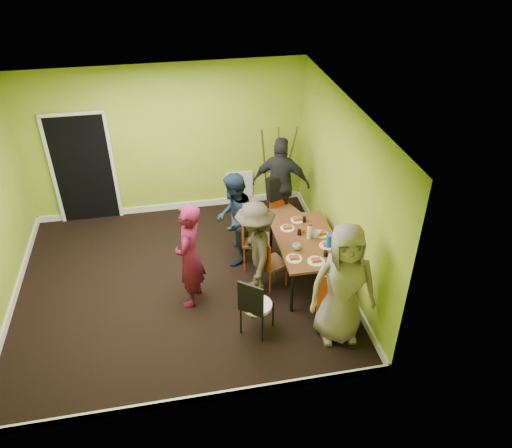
{
  "coord_description": "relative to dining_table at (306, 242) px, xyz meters",
  "views": [
    {
      "loc": [
        0.0,
        -6.09,
        5.14
      ],
      "look_at": [
        1.19,
        0.0,
        0.97
      ],
      "focal_mm": 35.0,
      "sensor_mm": 36.0,
      "label": 1
    }
  ],
  "objects": [
    {
      "name": "ground",
      "position": [
        -1.92,
        0.24,
        -0.7
      ],
      "size": [
        5.0,
        5.0,
        0.0
      ],
      "primitive_type": "plane",
      "color": "black",
      "rests_on": "ground"
    },
    {
      "name": "room_walls",
      "position": [
        -1.95,
        0.28,
        0.29
      ],
      "size": [
        5.04,
        4.54,
        2.82
      ],
      "color": "#8FA52A",
      "rests_on": "ground"
    },
    {
      "name": "dining_table",
      "position": [
        0.0,
        0.0,
        0.0
      ],
      "size": [
        0.9,
        1.5,
        0.75
      ],
      "color": "black",
      "rests_on": "ground"
    },
    {
      "name": "chair_left_far",
      "position": [
        -0.77,
        0.52,
        -0.12
      ],
      "size": [
        0.51,
        0.5,
        1.03
      ],
      "rotation": [
        0.0,
        0.0,
        -1.78
      ],
      "color": "#CF4513",
      "rests_on": "ground"
    },
    {
      "name": "chair_left_near",
      "position": [
        -0.6,
        -0.07,
        -0.2
      ],
      "size": [
        0.48,
        0.48,
        0.89
      ],
      "rotation": [
        0.0,
        0.0,
        -1.17
      ],
      "color": "#CF4513",
      "rests_on": "ground"
    },
    {
      "name": "chair_back_end",
      "position": [
        -0.08,
        1.41,
        0.05
      ],
      "size": [
        0.58,
        0.63,
        1.06
      ],
      "rotation": [
        0.0,
        0.0,
        3.51
      ],
      "color": "#CF4513",
      "rests_on": "ground"
    },
    {
      "name": "chair_front_end",
      "position": [
        0.04,
        -1.06,
        -0.14
      ],
      "size": [
        0.48,
        0.49,
        0.99
      ],
      "rotation": [
        0.0,
        0.0,
        -0.21
      ],
      "color": "#CF4513",
      "rests_on": "ground"
    },
    {
      "name": "chair_bentwood",
      "position": [
        -0.99,
        -1.0,
        -0.17
      ],
      "size": [
        0.52,
        0.52,
        0.95
      ],
      "rotation": [
        0.0,
        0.0,
        -0.67
      ],
      "color": "black",
      "rests_on": "ground"
    },
    {
      "name": "easel",
      "position": [
        0.04,
        2.15,
        0.14
      ],
      "size": [
        0.68,
        0.64,
        1.7
      ],
      "color": "brown",
      "rests_on": "ground"
    },
    {
      "name": "plate_near_left",
      "position": [
        -0.22,
        0.34,
        0.06
      ],
      "size": [
        0.22,
        0.22,
        0.01
      ],
      "primitive_type": "cylinder",
      "color": "white",
      "rests_on": "dining_table"
    },
    {
      "name": "plate_near_right",
      "position": [
        -0.31,
        -0.43,
        0.06
      ],
      "size": [
        0.23,
        0.23,
        0.01
      ],
      "primitive_type": "cylinder",
      "color": "white",
      "rests_on": "dining_table"
    },
    {
      "name": "plate_far_back",
      "position": [
        -0.0,
        0.54,
        0.06
      ],
      "size": [
        0.21,
        0.21,
        0.01
      ],
      "primitive_type": "cylinder",
      "color": "white",
      "rests_on": "dining_table"
    },
    {
      "name": "plate_far_front",
      "position": [
        -0.02,
        -0.55,
        0.06
      ],
      "size": [
        0.25,
        0.25,
        0.01
      ],
      "primitive_type": "cylinder",
      "color": "white",
      "rests_on": "dining_table"
    },
    {
      "name": "plate_wall_back",
      "position": [
        0.26,
        0.09,
        0.06
      ],
      "size": [
        0.22,
        0.22,
        0.01
      ],
      "primitive_type": "cylinder",
      "color": "white",
      "rests_on": "dining_table"
    },
    {
      "name": "plate_wall_front",
      "position": [
        0.26,
        -0.21,
        0.06
      ],
      "size": [
        0.24,
        0.24,
        0.01
      ],
      "primitive_type": "cylinder",
      "color": "white",
      "rests_on": "dining_table"
    },
    {
      "name": "thermos",
      "position": [
        0.04,
        0.03,
        0.17
      ],
      "size": [
        0.07,
        0.07,
        0.24
      ],
      "primitive_type": "cylinder",
      "color": "white",
      "rests_on": "dining_table"
    },
    {
      "name": "blue_bottle",
      "position": [
        0.26,
        -0.25,
        0.16
      ],
      "size": [
        0.08,
        0.08,
        0.22
      ],
      "primitive_type": "cylinder",
      "color": "blue",
      "rests_on": "dining_table"
    },
    {
      "name": "orange_bottle",
      "position": [
        0.0,
        0.18,
        0.09
      ],
      "size": [
        0.04,
        0.04,
        0.07
      ],
      "primitive_type": "cylinder",
      "color": "#CF4513",
      "rests_on": "dining_table"
    },
    {
      "name": "glass_mid",
      "position": [
        -0.08,
        0.15,
        0.1
      ],
      "size": [
        0.06,
        0.06,
        0.09
      ],
      "primitive_type": "cylinder",
      "color": "black",
      "rests_on": "dining_table"
    },
    {
      "name": "glass_back",
      "position": [
        0.09,
        0.47,
        0.1
      ],
      "size": [
        0.06,
        0.06,
        0.1
      ],
      "primitive_type": "cylinder",
      "color": "black",
      "rests_on": "dining_table"
    },
    {
      "name": "glass_front",
      "position": [
        0.16,
        -0.44,
        0.1
      ],
      "size": [
        0.07,
        0.07,
        0.09
      ],
      "primitive_type": "cylinder",
      "color": "black",
      "rests_on": "dining_table"
    },
    {
      "name": "cup_a",
      "position": [
        -0.22,
        -0.2,
        0.1
      ],
      "size": [
        0.12,
        0.12,
        0.09
      ],
      "primitive_type": "imported",
      "color": "white",
      "rests_on": "dining_table"
    },
    {
      "name": "cup_b",
      "position": [
        0.16,
        0.03,
        0.11
      ],
      "size": [
        0.11,
        0.11,
        0.1
      ],
      "primitive_type": "imported",
      "color": "white",
      "rests_on": "dining_table"
    },
    {
      "name": "person_standing",
      "position": [
        -1.77,
        -0.17,
        0.13
      ],
      "size": [
        0.58,
        0.7,
        1.65
      ],
      "primitive_type": "imported",
      "rotation": [
        0.0,
        0.0,
        -1.92
      ],
      "color": "#580F2A",
      "rests_on": "ground"
    },
    {
      "name": "person_left_far",
      "position": [
        -1.0,
        0.69,
        0.09
      ],
      "size": [
        0.79,
        0.9,
        1.57
      ],
      "primitive_type": "imported",
      "rotation": [
        0.0,
        0.0,
        -1.86
      ],
      "color": "#142133",
      "rests_on": "ground"
    },
    {
      "name": "person_left_near",
      "position": [
        -0.82,
        -0.12,
        0.07
      ],
      "size": [
        0.64,
        1.03,
        1.54
      ],
      "primitive_type": "imported",
      "rotation": [
        0.0,
        0.0,
        -1.64
      ],
      "color": "#332D22",
      "rests_on": "ground"
    },
    {
      "name": "person_back_end",
      "position": [
        -0.03,
        1.56,
        0.16
      ],
      "size": [
        1.09,
        0.76,
        1.72
      ],
      "primitive_type": "imported",
      "rotation": [
        0.0,
        0.0,
        2.77
      ],
      "color": "black",
      "rests_on": "ground"
    },
    {
      "name": "person_front_end",
      "position": [
        0.12,
        -1.25,
        0.2
      ],
      "size": [
        0.92,
        0.65,
        1.79
      ],
      "primitive_type": "imported",
      "rotation": [
        0.0,
        0.0,
        -0.09
      ],
      "color": "gray",
      "rests_on": "ground"
    }
  ]
}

